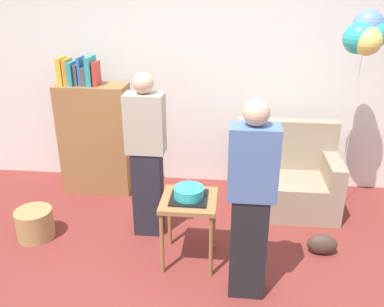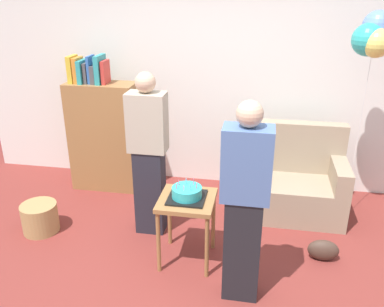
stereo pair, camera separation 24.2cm
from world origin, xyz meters
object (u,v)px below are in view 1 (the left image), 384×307
Objects in this scene: person_holding_cake at (251,202)px; wicker_basket at (35,224)px; balloon_bunch at (367,34)px; person_blowing_candles at (147,156)px; handbag at (322,244)px; birthday_cake at (189,193)px; couch at (286,179)px; side_table at (189,208)px; bookshelf at (95,136)px.

wicker_basket is (-2.07, 0.56, -0.68)m from person_holding_cake.
person_holding_cake is 4.53× the size of wicker_basket.
wicker_basket is at bearing -164.75° from balloon_bunch.
person_blowing_candles is 1.00× the size of person_holding_cake.
handbag is 2.02m from balloon_bunch.
person_blowing_candles is (-0.45, 0.42, 0.15)m from birthday_cake.
person_holding_cake reaches higher than couch.
couch is 1.45m from side_table.
bookshelf reaches higher than couch.
handbag is 0.13× the size of balloon_bunch.
side_table is 1.62m from wicker_basket.
couch is 2.25m from bookshelf.
handbag is (1.68, -0.21, -0.73)m from person_blowing_candles.
wicker_basket is (-0.31, -1.08, -0.54)m from bookshelf.
person_holding_cake is 2.25m from wicker_basket.
couch is 1.74× the size of side_table.
person_blowing_candles is (0.80, -0.86, 0.14)m from bookshelf.
balloon_bunch is (2.82, -0.23, 1.21)m from bookshelf.
birthday_cake is 0.20× the size of person_holding_cake.
birthday_cake is at bearing -146.36° from balloon_bunch.
person_blowing_candles reaches higher than handbag.
person_blowing_candles reaches higher than wicker_basket.
couch is at bearing 9.75° from person_blowing_candles.
balloon_bunch is at bearing 67.64° from handbag.
side_table reaches higher than handbag.
person_holding_cake is (-0.45, -1.43, 0.49)m from couch.
couch is at bearing 107.34° from handbag.
side_table is at bearing -131.93° from couch.
birthday_cake reaches higher than side_table.
birthday_cake is at bearing -6.97° from wicker_basket.
bookshelf is at bearing 74.29° from wicker_basket.
birthday_cake is 0.64m from person_holding_cake.
side_table is at bearing -6.97° from wicker_basket.
side_table is at bearing -57.65° from person_blowing_candles.
wicker_basket reaches higher than handbag.
couch is 3.06× the size of wicker_basket.
bookshelf is 1.18m from person_blowing_candles.
person_blowing_candles is at bearing -155.26° from couch.
bookshelf is at bearing 156.76° from handbag.
bookshelf is 1.80m from side_table.
person_holding_cake is (0.51, -0.37, 0.15)m from birthday_cake.
bookshelf reaches higher than handbag.
side_table is 2.26× the size of handbag.
balloon_bunch is (1.57, 1.04, 1.37)m from side_table.
bookshelf is 3.08m from balloon_bunch.
person_holding_cake reaches higher than handbag.
birthday_cake is 1.37m from handbag.
bookshelf is 5.77× the size of handbag.
person_blowing_candles reaches higher than side_table.
balloon_bunch reaches higher than person_holding_cake.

